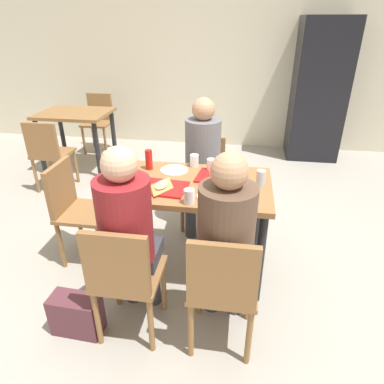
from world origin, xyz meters
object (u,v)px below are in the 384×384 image
object	(u,v)px
handbag	(77,314)
background_chair_near	(48,151)
foil_bundle	(126,173)
chair_near_right	(223,286)
chair_near_left	(124,275)
person_in_red	(128,227)
pizza_slice_b	(222,174)
chair_left_end	(75,205)
plastic_cup_d	(211,165)
condiment_bottle	(149,160)
person_far_side	(202,156)
tray_red_near	(161,188)
drink_fridge	(319,91)
background_table	(76,122)
chair_far_side	(204,175)
pizza_slice_a	(162,185)
plastic_cup_c	(133,170)
paper_plate_center	(174,170)
paper_plate_near_edge	(213,197)
tray_red_far	(221,177)
plastic_cup_b	(189,197)
plastic_cup_a	(194,161)
main_table	(192,196)
person_in_brown_jacket	(226,236)
soda_can	(261,178)
background_chair_far	(99,118)

from	to	relation	value
handbag	background_chair_near	world-z (taller)	background_chair_near
foil_bundle	chair_near_right	bearing A→B (deg)	-43.02
chair_near_left	person_in_red	bearing A→B (deg)	90.00
pizza_slice_b	chair_left_end	bearing A→B (deg)	-173.18
plastic_cup_d	background_chair_near	bearing A→B (deg)	155.10
plastic_cup_d	condiment_bottle	xyz separation A→B (m)	(-0.49, -0.04, 0.03)
chair_near_left	handbag	xyz separation A→B (m)	(-0.35, -0.02, -0.36)
person_far_side	tray_red_near	world-z (taller)	person_far_side
drink_fridge	background_table	world-z (taller)	drink_fridge
chair_far_side	pizza_slice_a	world-z (taller)	chair_far_side
chair_near_left	plastic_cup_c	size ratio (longest dim) A/B	8.54
tray_red_near	paper_plate_center	size ratio (longest dim) A/B	1.64
chair_near_right	paper_plate_near_edge	world-z (taller)	chair_near_right
chair_near_right	tray_red_near	world-z (taller)	chair_near_right
chair_near_left	paper_plate_center	distance (m)	1.00
condiment_bottle	background_table	bearing A→B (deg)	131.14
person_in_red	chair_far_side	bearing A→B (deg)	77.95
tray_red_far	background_chair_near	xyz separation A→B (m)	(-2.05, 1.04, -0.28)
tray_red_far	pizza_slice_b	distance (m)	0.03
person_in_red	plastic_cup_b	xyz separation A→B (m)	(0.32, 0.30, 0.08)
chair_left_end	plastic_cup_a	distance (m)	1.04
person_in_red	paper_plate_near_edge	distance (m)	0.62
main_table	person_in_red	bearing A→B (deg)	-115.45
plastic_cup_c	background_table	world-z (taller)	plastic_cup_c
chair_left_end	plastic_cup_a	xyz separation A→B (m)	(0.94, 0.31, 0.32)
paper_plate_center	drink_fridge	distance (m)	3.07
foil_bundle	main_table	bearing A→B (deg)	2.13
foil_bundle	paper_plate_center	bearing A→B (deg)	34.59
person_in_brown_jacket	plastic_cup_a	xyz separation A→B (m)	(-0.32, 0.92, 0.08)
condiment_bottle	background_table	world-z (taller)	condiment_bottle
chair_far_side	pizza_slice_b	world-z (taller)	chair_far_side
paper_plate_near_edge	plastic_cup_d	world-z (taller)	plastic_cup_d
plastic_cup_b	background_chair_near	world-z (taller)	plastic_cup_b
main_table	person_in_brown_jacket	xyz separation A→B (m)	(0.29, -0.61, 0.09)
drink_fridge	soda_can	bearing A→B (deg)	-106.99
plastic_cup_d	drink_fridge	distance (m)	2.89
soda_can	background_table	xyz separation A→B (m)	(-2.34, 1.87, -0.20)
chair_near_left	plastic_cup_d	xyz separation A→B (m)	(0.41, 0.99, 0.32)
background_table	person_in_brown_jacket	bearing A→B (deg)	-49.41
person_in_red	plastic_cup_d	xyz separation A→B (m)	(0.41, 0.85, 0.08)
pizza_slice_a	background_chair_near	bearing A→B (deg)	142.25
paper_plate_near_edge	foil_bundle	size ratio (longest dim) A/B	2.20
main_table	plastic_cup_d	world-z (taller)	plastic_cup_d
tray_red_far	background_chair_far	size ratio (longest dim) A/B	0.42
chair_near_left	main_table	bearing A→B (deg)	68.83
chair_near_left	plastic_cup_c	xyz separation A→B (m)	(-0.17, 0.81, 0.32)
person_far_side	foil_bundle	xyz separation A→B (m)	(-0.49, -0.63, 0.08)
person_in_red	pizza_slice_b	world-z (taller)	person_in_red
main_table	foil_bundle	bearing A→B (deg)	-177.87
handbag	tray_red_far	bearing A→B (deg)	46.12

